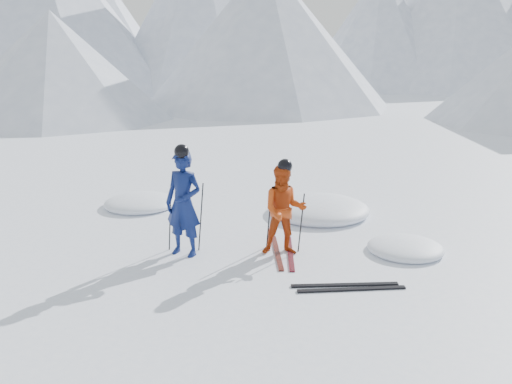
# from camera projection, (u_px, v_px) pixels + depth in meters

# --- Properties ---
(ground) EXTENTS (160.00, 160.00, 0.00)m
(ground) POSITION_uv_depth(u_px,v_px,m) (330.00, 263.00, 9.42)
(ground) COLOR white
(ground) RESTS_ON ground
(mountain_range) EXTENTS (106.15, 62.94, 15.53)m
(mountain_range) POSITION_uv_depth(u_px,v_px,m) (407.00, 6.00, 40.87)
(mountain_range) COLOR #B2BCD1
(mountain_range) RESTS_ON ground
(skier_blue) EXTENTS (0.80, 0.64, 1.91)m
(skier_blue) POSITION_uv_depth(u_px,v_px,m) (183.00, 204.00, 9.58)
(skier_blue) COLOR #0D194F
(skier_blue) RESTS_ON ground
(skier_red) EXTENTS (0.88, 0.73, 1.64)m
(skier_red) POSITION_uv_depth(u_px,v_px,m) (284.00, 210.00, 9.65)
(skier_red) COLOR #B53A0E
(skier_red) RESTS_ON ground
(pole_blue_left) EXTENTS (0.13, 0.09, 1.27)m
(pole_blue_left) POSITION_uv_depth(u_px,v_px,m) (170.00, 218.00, 9.84)
(pole_blue_left) COLOR black
(pole_blue_left) RESTS_ON ground
(pole_blue_right) EXTENTS (0.13, 0.08, 1.27)m
(pole_blue_right) POSITION_uv_depth(u_px,v_px,m) (201.00, 217.00, 9.87)
(pole_blue_right) COLOR black
(pole_blue_right) RESTS_ON ground
(pole_red_left) EXTENTS (0.11, 0.09, 1.09)m
(pole_red_left) POSITION_uv_depth(u_px,v_px,m) (269.00, 220.00, 9.99)
(pole_red_left) COLOR black
(pole_red_left) RESTS_ON ground
(pole_red_right) EXTENTS (0.11, 0.08, 1.09)m
(pole_red_right) POSITION_uv_depth(u_px,v_px,m) (301.00, 223.00, 9.82)
(pole_red_right) COLOR black
(pole_red_right) RESTS_ON ground
(ski_worn_left) EXTENTS (0.38, 1.69, 0.03)m
(ski_worn_left) POSITION_uv_depth(u_px,v_px,m) (277.00, 252.00, 9.87)
(ski_worn_left) COLOR black
(ski_worn_left) RESTS_ON ground
(ski_worn_right) EXTENTS (0.27, 1.70, 0.03)m
(ski_worn_right) POSITION_uv_depth(u_px,v_px,m) (290.00, 253.00, 9.84)
(ski_worn_right) COLOR black
(ski_worn_right) RESTS_ON ground
(ski_loose_a) EXTENTS (1.69, 0.40, 0.03)m
(ski_loose_a) POSITION_uv_depth(u_px,v_px,m) (345.00, 285.00, 8.51)
(ski_loose_a) COLOR black
(ski_loose_a) RESTS_ON ground
(ski_loose_b) EXTENTS (1.68, 0.46, 0.03)m
(ski_loose_b) POSITION_uv_depth(u_px,v_px,m) (352.00, 289.00, 8.35)
(ski_loose_b) COLOR black
(ski_loose_b) RESTS_ON ground
(snow_lumps) EXTENTS (7.34, 3.98, 0.50)m
(snow_lumps) POSITION_uv_depth(u_px,v_px,m) (281.00, 216.00, 12.04)
(snow_lumps) COLOR white
(snow_lumps) RESTS_ON ground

